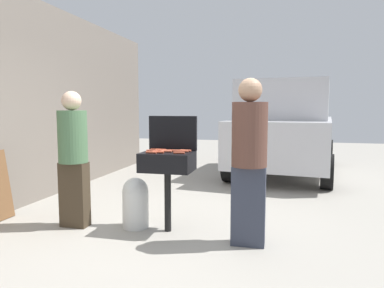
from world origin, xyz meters
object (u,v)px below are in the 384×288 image
hot_dog_12 (158,152)px  hot_dog_4 (168,150)px  hot_dog_10 (161,151)px  person_right (249,156)px  hot_dog_11 (161,150)px  person_left (73,154)px  bbq_grill (168,165)px  hot_dog_1 (158,152)px  hot_dog_0 (152,151)px  hot_dog_7 (151,152)px  hot_dog_8 (166,151)px  hot_dog_9 (179,153)px  hot_dog_3 (186,151)px  propane_tank (135,202)px  hot_dog_5 (156,149)px  hot_dog_2 (183,151)px  parked_minivan (286,127)px  hot_dog_6 (179,151)px

hot_dog_12 → hot_dog_4: bearing=71.6°
hot_dog_10 → person_right: bearing=-12.7°
hot_dog_11 → person_left: person_left is taller
bbq_grill → hot_dog_12: hot_dog_12 is taller
hot_dog_1 → hot_dog_0: bearing=143.5°
hot_dog_7 → hot_dog_8: bearing=46.4°
hot_dog_4 → hot_dog_9: size_ratio=1.00×
hot_dog_1 → hot_dog_12: bearing=-73.3°
hot_dog_3 → hot_dog_8: same height
hot_dog_8 → propane_tank: 0.76m
bbq_grill → hot_dog_1: bearing=-141.1°
hot_dog_5 → hot_dog_11: (0.07, -0.03, 0.00)m
hot_dog_3 → hot_dog_2: bearing=-106.9°
hot_dog_4 → hot_dog_5: bearing=159.1°
hot_dog_11 → hot_dog_0: bearing=-127.0°
hot_dog_8 → hot_dog_2: bearing=16.3°
parked_minivan → hot_dog_7: bearing=78.2°
hot_dog_3 → hot_dog_5: bearing=175.8°
hot_dog_8 → person_left: (-1.16, -0.11, -0.06)m
bbq_grill → propane_tank: size_ratio=1.54×
hot_dog_12 → hot_dog_9: bearing=1.9°
hot_dog_2 → hot_dog_10: 0.27m
hot_dog_0 → hot_dog_2: same height
hot_dog_6 → hot_dog_9: size_ratio=1.00×
hot_dog_0 → hot_dog_9: size_ratio=1.00×
hot_dog_0 → hot_dog_2: (0.37, 0.04, 0.00)m
hot_dog_7 → hot_dog_10: same height
hot_dog_0 → parked_minivan: bearing=70.0°
hot_dog_1 → hot_dog_10: bearing=95.5°
hot_dog_5 → person_left: bearing=-165.8°
hot_dog_5 → hot_dog_4: bearing=-20.9°
hot_dog_1 → hot_dog_11: bearing=99.4°
bbq_grill → hot_dog_6: 0.21m
hot_dog_7 → hot_dog_9: size_ratio=1.00×
hot_dog_4 → propane_tank: hot_dog_4 is taller
hot_dog_4 → hot_dog_8: 0.07m
hot_dog_0 → hot_dog_7: same height
hot_dog_5 → hot_dog_6: same height
hot_dog_3 → person_left: bearing=-170.9°
bbq_grill → propane_tank: 0.64m
hot_dog_2 → hot_dog_9: 0.15m
hot_dog_2 → hot_dog_8: same height
hot_dog_9 → person_left: person_left is taller
hot_dog_7 → person_right: person_right is taller
person_left → hot_dog_11: bearing=18.7°
hot_dog_8 → hot_dog_12: size_ratio=1.00×
bbq_grill → hot_dog_4: 0.17m
hot_dog_9 → hot_dog_0: bearing=163.2°
bbq_grill → hot_dog_7: (-0.15, -0.14, 0.16)m
hot_dog_9 → person_right: size_ratio=0.07×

